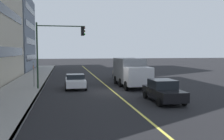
{
  "coord_description": "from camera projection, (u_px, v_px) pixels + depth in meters",
  "views": [
    {
      "loc": [
        -22.37,
        4.44,
        3.74
      ],
      "look_at": [
        -2.6,
        0.6,
        2.19
      ],
      "focal_mm": 39.71,
      "sensor_mm": 36.0,
      "label": 1
    }
  ],
  "objects": [
    {
      "name": "ground",
      "position": [
        113.0,
        91.0,
        23.03
      ],
      "size": [
        200.0,
        200.0,
        0.0
      ],
      "primitive_type": "plane",
      "color": "black"
    },
    {
      "name": "car_black",
      "position": [
        163.0,
        91.0,
        18.25
      ],
      "size": [
        4.4,
        2.03,
        1.62
      ],
      "color": "black",
      "rests_on": "ground"
    },
    {
      "name": "street_sign_post",
      "position": [
        34.0,
        73.0,
        24.85
      ],
      "size": [
        0.6,
        0.08,
        2.68
      ],
      "color": "slate",
      "rests_on": "ground"
    },
    {
      "name": "traffic_light_mast",
      "position": [
        55.0,
        44.0,
        23.8
      ],
      "size": [
        0.28,
        4.67,
        6.44
      ],
      "color": "#1E3823",
      "rests_on": "ground"
    },
    {
      "name": "sidewalk_slab",
      "position": [
        16.0,
        93.0,
        21.4
      ],
      "size": [
        80.0,
        4.0,
        0.15
      ],
      "primitive_type": "cube",
      "color": "gray",
      "rests_on": "ground"
    },
    {
      "name": "curb_edge",
      "position": [
        39.0,
        93.0,
        21.76
      ],
      "size": [
        80.0,
        0.16,
        0.15
      ],
      "primitive_type": "cube",
      "color": "slate",
      "rests_on": "ground"
    },
    {
      "name": "car_tan",
      "position": [
        123.0,
        73.0,
        33.18
      ],
      "size": [
        4.41,
        2.08,
        1.52
      ],
      "color": "tan",
      "rests_on": "ground"
    },
    {
      "name": "lane_stripe_center",
      "position": [
        113.0,
        91.0,
        23.02
      ],
      "size": [
        80.0,
        0.16,
        0.01
      ],
      "primitive_type": "cube",
      "color": "#D8CC4C",
      "rests_on": "ground"
    },
    {
      "name": "car_white",
      "position": [
        75.0,
        81.0,
        24.53
      ],
      "size": [
        3.89,
        2.05,
        1.45
      ],
      "color": "silver",
      "rests_on": "ground"
    },
    {
      "name": "building_glass_right",
      "position": [
        7.0,
        33.0,
        47.39
      ],
      "size": [
        15.66,
        8.7,
        14.19
      ],
      "color": "slate",
      "rests_on": "ground"
    },
    {
      "name": "truck_gray",
      "position": [
        131.0,
        71.0,
        26.27
      ],
      "size": [
        7.09,
        2.64,
        2.93
      ],
      "color": "silver",
      "rests_on": "ground"
    }
  ]
}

